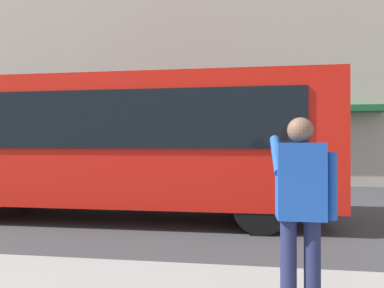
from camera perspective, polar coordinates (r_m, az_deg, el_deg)
ground_plane at (r=7.86m, az=6.14°, el=-12.02°), size 60.00×60.00×0.00m
building_facade_far at (r=15.14m, az=7.02°, el=16.59°), size 28.00×1.55×12.00m
red_bus at (r=7.84m, az=-11.80°, el=0.33°), size 9.05×2.54×3.08m
pedestrian_photographer at (r=3.15m, az=17.62°, el=-8.74°), size 0.53×0.52×1.70m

